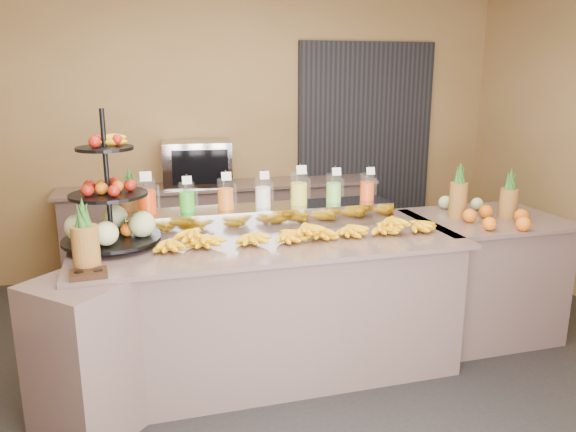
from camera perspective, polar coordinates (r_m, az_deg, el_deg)
name	(u,v)px	position (r m, az deg, el deg)	size (l,w,h in m)	color
ground	(282,389)	(3.78, -0.58, -17.21)	(6.00, 6.00, 0.00)	black
room_envelope	(278,88)	(4.04, -1.04, 12.85)	(6.04, 5.02, 2.82)	olive
buffet_counter	(255,309)	(3.77, -3.37, -9.39)	(2.75, 1.25, 0.93)	#A17B75
right_counter	(481,275)	(4.59, 19.02, -5.71)	(1.08, 0.88, 0.93)	#A17B75
back_ledge	(223,229)	(5.64, -6.64, -1.37)	(3.10, 0.55, 0.93)	#A17B75
pitcher_tray	(263,217)	(3.92, -2.54, -0.10)	(1.85, 0.30, 0.15)	gray
juice_pitcher_orange_a	(147,199)	(3.78, -14.15, 1.70)	(0.12, 0.13, 0.30)	silver
juice_pitcher_green	(187,199)	(3.80, -10.22, 1.74)	(0.11, 0.11, 0.26)	silver
juice_pitcher_orange_b	(226,196)	(3.83, -6.35, 2.06)	(0.11, 0.12, 0.27)	silver
juice_pitcher_milk	(263,194)	(3.88, -2.56, 2.26)	(0.11, 0.11, 0.27)	silver
juice_pitcher_lemon	(299,190)	(3.94, 1.12, 2.62)	(0.12, 0.13, 0.30)	silver
juice_pitcher_lime	(334,190)	(4.03, 4.66, 2.68)	(0.11, 0.11, 0.27)	silver
juice_pitcher_orange_c	(367,188)	(4.13, 8.05, 2.82)	(0.11, 0.11, 0.26)	silver
banana_heap	(299,230)	(3.65, 1.12, -1.40)	(1.85, 0.17, 0.15)	yellow
fruit_stand	(116,212)	(3.61, -17.04, 0.38)	(0.61, 0.61, 0.85)	black
condiment_caddy	(89,274)	(3.17, -19.60, -5.56)	(0.19, 0.14, 0.03)	black
pineapple_left_a	(85,243)	(3.24, -19.88, -2.59)	(0.15, 0.15, 0.41)	brown
pineapple_left_b	(131,206)	(3.97, -15.66, 0.96)	(0.15, 0.15, 0.44)	brown
right_fruit_pile	(489,210)	(4.33, 19.75, 0.58)	(0.50, 0.47, 0.26)	brown
oven_warmer	(197,163)	(5.46, -9.22, 5.30)	(0.64, 0.45, 0.43)	gray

